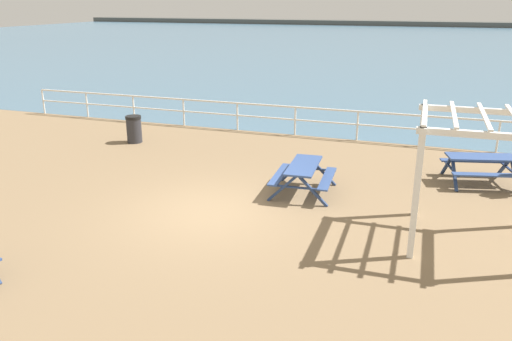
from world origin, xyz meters
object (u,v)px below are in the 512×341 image
picnic_table_mid_centre (304,172)px  lattice_pergola (479,150)px  picnic_table_near_right (481,163)px  litter_bin (134,129)px

picnic_table_mid_centre → lattice_pergola: size_ratio=0.70×
picnic_table_near_right → picnic_table_mid_centre: same height
lattice_pergola → litter_bin: (-10.80, 4.49, -1.52)m
picnic_table_mid_centre → litter_bin: size_ratio=1.99×
picnic_table_near_right → lattice_pergola: 4.21m
picnic_table_near_right → lattice_pergola: lattice_pergola is taller
picnic_table_near_right → litter_bin: litter_bin is taller
picnic_table_mid_centre → lattice_pergola: (3.94, -1.62, 1.41)m
picnic_table_near_right → lattice_pergola: size_ratio=0.78×
lattice_pergola → picnic_table_mid_centre: bearing=156.5°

